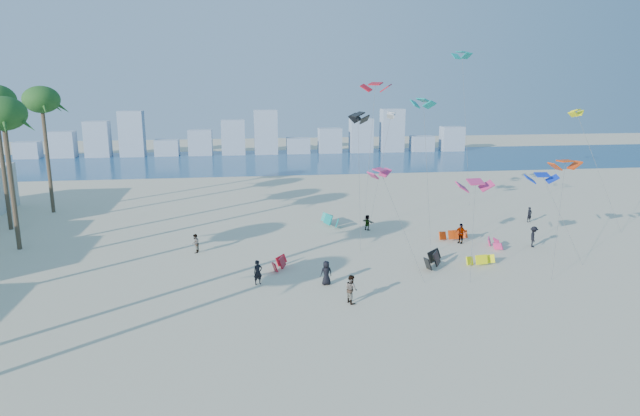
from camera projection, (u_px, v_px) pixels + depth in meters
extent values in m
plane|color=beige|center=(304.00, 361.00, 29.97)|extent=(220.00, 220.00, 0.00)
plane|color=navy|center=(261.00, 162.00, 99.45)|extent=(220.00, 220.00, 0.00)
imported|color=black|center=(258.00, 272.00, 40.74)|extent=(0.77, 0.64, 1.80)
imported|color=gray|center=(351.00, 289.00, 37.41)|extent=(1.00, 1.13, 1.92)
imported|color=black|center=(326.00, 273.00, 40.66)|extent=(0.97, 0.73, 1.78)
imported|color=gray|center=(461.00, 233.00, 50.78)|extent=(1.00, 1.13, 1.83)
imported|color=black|center=(534.00, 237.00, 49.66)|extent=(1.15, 1.38, 1.85)
imported|color=gray|center=(367.00, 222.00, 55.16)|extent=(1.21, 1.39, 1.52)
imported|color=black|center=(529.00, 215.00, 58.14)|extent=(0.67, 0.54, 1.58)
imported|color=gray|center=(195.00, 243.00, 48.05)|extent=(0.73, 0.88, 1.64)
cylinder|color=#595959|center=(402.00, 226.00, 41.59)|extent=(2.85, 2.93, 7.93)
cylinder|color=#595959|center=(427.00, 175.00, 49.27)|extent=(0.72, 5.97, 12.57)
cylinder|color=#595959|center=(559.00, 219.00, 42.73)|extent=(2.37, 3.61, 8.31)
cylinder|color=#595959|center=(359.00, 180.00, 50.29)|extent=(0.79, 5.88, 11.26)
cylinder|color=#595959|center=(381.00, 168.00, 57.92)|extent=(3.02, 4.06, 11.01)
cylinder|color=#595959|center=(562.00, 219.00, 45.71)|extent=(2.36, 3.26, 6.81)
cylinder|color=#595959|center=(370.00, 156.00, 56.03)|extent=(1.51, 2.62, 13.94)
cylinder|color=#595959|center=(598.00, 170.00, 55.35)|extent=(2.91, 5.06, 11.34)
cylinder|color=#595959|center=(473.00, 231.00, 42.35)|extent=(1.52, 3.65, 6.78)
cylinder|color=#595959|center=(466.00, 128.00, 66.13)|extent=(0.05, 4.95, 17.41)
cylinder|color=brown|center=(11.00, 183.00, 47.92)|extent=(0.40, 0.40, 11.67)
ellipsoid|color=#20531D|center=(3.00, 113.00, 46.59)|extent=(3.80, 3.80, 2.85)
cylinder|color=brown|center=(3.00, 166.00, 54.15)|extent=(0.40, 0.40, 12.52)
cylinder|color=brown|center=(48.00, 157.00, 61.18)|extent=(0.40, 0.40, 12.25)
ellipsoid|color=#20531D|center=(41.00, 99.00, 59.78)|extent=(3.80, 3.80, 2.85)
cube|color=#9EADBF|center=(28.00, 150.00, 103.31)|extent=(4.40, 3.00, 3.00)
cube|color=#9EADBF|center=(63.00, 144.00, 103.91)|extent=(4.40, 3.00, 4.80)
cube|color=#9EADBF|center=(98.00, 139.00, 104.51)|extent=(4.40, 3.00, 6.60)
cube|color=#9EADBF|center=(132.00, 134.00, 105.11)|extent=(4.40, 3.00, 8.40)
cube|color=#9EADBF|center=(167.00, 148.00, 106.53)|extent=(4.40, 3.00, 3.00)
cube|color=#9EADBF|center=(200.00, 142.00, 107.13)|extent=(4.40, 3.00, 4.80)
cube|color=#9EADBF|center=(233.00, 137.00, 107.73)|extent=(4.40, 3.00, 6.60)
cube|color=#9EADBF|center=(266.00, 132.00, 108.32)|extent=(4.40, 3.00, 8.40)
cube|color=#9EADBF|center=(298.00, 146.00, 109.74)|extent=(4.40, 3.00, 3.00)
cube|color=#9EADBF|center=(330.00, 140.00, 110.34)|extent=(4.40, 3.00, 4.80)
cube|color=#9EADBF|center=(361.00, 135.00, 110.94)|extent=(4.40, 3.00, 6.60)
cube|color=#9EADBF|center=(392.00, 130.00, 111.54)|extent=(4.40, 3.00, 8.40)
cube|color=#9EADBF|center=(422.00, 144.00, 112.96)|extent=(4.40, 3.00, 3.00)
cube|color=#9EADBF|center=(452.00, 139.00, 113.56)|extent=(4.40, 3.00, 4.80)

